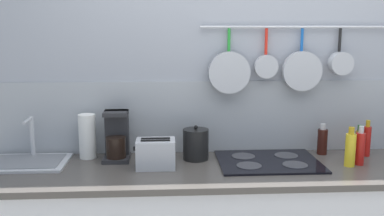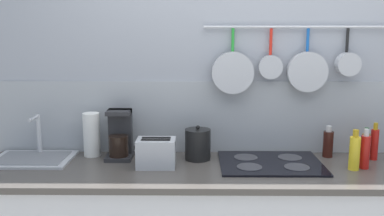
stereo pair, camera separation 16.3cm
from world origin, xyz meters
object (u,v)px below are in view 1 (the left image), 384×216
object	(u,v)px
toaster	(156,154)
kettle	(196,144)
bottle_cooking_wine	(359,143)
coffee_maker	(117,139)
bottle_sesame_oil	(350,149)
bottle_dish_soap	(360,148)
bottle_vinegar	(322,141)
bottle_olive_oil	(367,140)
paper_towel_roll	(87,136)

from	to	relation	value
toaster	kettle	size ratio (longest dim) A/B	1.12
bottle_cooking_wine	coffee_maker	bearing A→B (deg)	178.45
toaster	bottle_sesame_oil	size ratio (longest dim) A/B	1.02
bottle_sesame_oil	bottle_dish_soap	bearing A→B (deg)	19.12
bottle_sesame_oil	bottle_cooking_wine	size ratio (longest dim) A/B	1.15
coffee_maker	bottle_sesame_oil	bearing A→B (deg)	-9.02
coffee_maker	bottle_vinegar	xyz separation A→B (m)	(1.27, 0.03, -0.04)
bottle_sesame_oil	bottle_olive_oil	bearing A→B (deg)	45.54
toaster	bottle_cooking_wine	bearing A→B (deg)	6.22
coffee_maker	bottle_dish_soap	distance (m)	1.42
kettle	bottle_vinegar	xyz separation A→B (m)	(0.80, 0.06, -0.01)
kettle	bottle_cooking_wine	size ratio (longest dim) A/B	1.05
coffee_maker	bottle_cooking_wine	size ratio (longest dim) A/B	1.49
bottle_sesame_oil	bottle_olive_oil	xyz separation A→B (m)	(0.19, 0.19, -0.00)
bottle_sesame_oil	bottle_vinegar	bearing A→B (deg)	106.43
paper_towel_roll	toaster	distance (m)	0.47
kettle	bottle_olive_oil	world-z (taller)	bottle_olive_oil
coffee_maker	bottle_dish_soap	xyz separation A→B (m)	(1.41, -0.19, -0.02)
bottle_dish_soap	bottle_olive_oil	size ratio (longest dim) A/B	1.01
bottle_cooking_wine	bottle_olive_oil	xyz separation A→B (m)	(0.06, 0.02, 0.01)
coffee_maker	kettle	xyz separation A→B (m)	(0.47, -0.03, -0.03)
bottle_sesame_oil	bottle_olive_oil	distance (m)	0.27
toaster	bottle_cooking_wine	world-z (taller)	bottle_cooking_wine
bottle_sesame_oil	bottle_dish_soap	xyz separation A→B (m)	(0.07, 0.02, -0.00)
kettle	bottle_sesame_oil	size ratio (longest dim) A/B	0.91
bottle_vinegar	bottle_sesame_oil	world-z (taller)	bottle_sesame_oil
bottle_sesame_oil	kettle	bearing A→B (deg)	167.92
toaster	bottle_vinegar	distance (m)	1.05
kettle	bottle_olive_oil	xyz separation A→B (m)	(1.06, 0.00, 0.01)
paper_towel_roll	bottle_dish_soap	world-z (taller)	paper_towel_roll
paper_towel_roll	kettle	size ratio (longest dim) A/B	1.29
bottle_dish_soap	bottle_cooking_wine	distance (m)	0.16
bottle_sesame_oil	coffee_maker	bearing A→B (deg)	170.98
coffee_maker	bottle_cooking_wine	bearing A→B (deg)	-1.55
bottle_olive_oil	toaster	bearing A→B (deg)	-173.30
paper_towel_roll	kettle	distance (m)	0.66
bottle_dish_soap	bottle_olive_oil	world-z (taller)	bottle_dish_soap
bottle_vinegar	paper_towel_roll	bearing A→B (deg)	179.65
bottle_vinegar	bottle_olive_oil	bearing A→B (deg)	-11.72
toaster	bottle_dish_soap	size ratio (longest dim) A/B	1.03
kettle	bottle_olive_oil	distance (m)	1.06
paper_towel_roll	bottle_sesame_oil	world-z (taller)	paper_towel_roll
paper_towel_roll	bottle_olive_oil	world-z (taller)	paper_towel_roll
toaster	bottle_dish_soap	bearing A→B (deg)	-0.75
coffee_maker	toaster	bearing A→B (deg)	-36.33
bottle_vinegar	coffee_maker	bearing A→B (deg)	-178.60
paper_towel_roll	kettle	bearing A→B (deg)	-5.86
toaster	bottle_olive_oil	xyz separation A→B (m)	(1.29, 0.15, 0.02)
paper_towel_roll	bottle_cooking_wine	size ratio (longest dim) A/B	1.35
paper_towel_roll	bottle_cooking_wine	bearing A→B (deg)	-2.77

